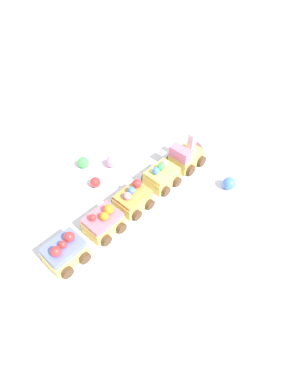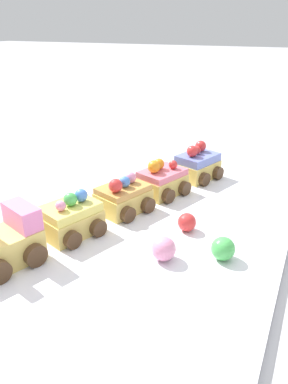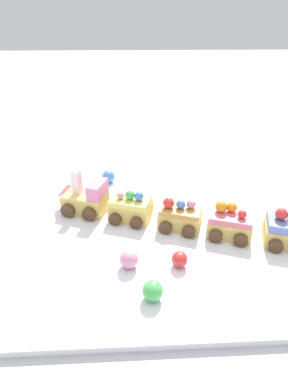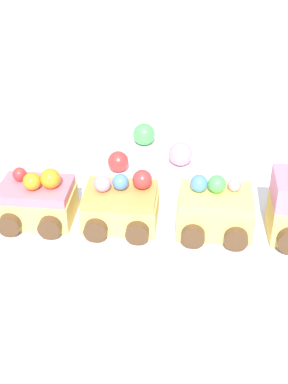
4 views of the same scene
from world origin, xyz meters
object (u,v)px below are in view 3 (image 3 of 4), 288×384
cake_car_lemon (131,208)px  cake_car_blueberry (288,231)px  gumball_blue (109,177)px  gumball_green (153,291)px  gumball_red (180,259)px  cake_car_caramel (180,216)px  gumball_pink (129,259)px  cake_train_locomotive (82,199)px  cake_car_strawberry (229,223)px

cake_car_lemon → cake_car_blueberry: cake_car_blueberry is taller
gumball_blue → gumball_green: (-0.08, 0.37, -0.00)m
cake_car_lemon → gumball_red: 0.16m
cake_car_caramel → gumball_red: bearing=99.8°
cake_car_lemon → gumball_blue: (0.05, -0.16, -0.01)m
cake_car_caramel → gumball_blue: size_ratio=2.98×
gumball_pink → gumball_red: (-0.08, 0.00, -0.00)m
cake_car_blueberry → gumball_red: size_ratio=3.57×
gumball_blue → gumball_pink: same height
gumball_blue → gumball_red: (-0.13, 0.30, -0.00)m
cake_train_locomotive → cake_car_lemon: cake_train_locomotive is taller
cake_train_locomotive → cake_car_caramel: (-0.20, 0.07, -0.00)m
cake_train_locomotive → cake_car_caramel: size_ratio=1.26×
cake_car_lemon → cake_car_blueberry: (-0.28, 0.09, 0.00)m
cake_train_locomotive → cake_car_blueberry: bearing=-179.9°
cake_car_strawberry → cake_car_blueberry: bearing=-179.9°
gumball_green → cake_car_blueberry: bearing=-155.2°
cake_car_strawberry → gumball_pink: cake_car_strawberry is taller
cake_car_strawberry → gumball_blue: (0.23, -0.22, -0.01)m
gumball_pink → gumball_red: 0.08m
cake_train_locomotive → gumball_pink: 0.20m
cake_train_locomotive → gumball_red: size_ratio=4.50×
cake_train_locomotive → gumball_green: size_ratio=3.94×
cake_car_lemon → gumball_green: bearing=116.5°
gumball_blue → gumball_green: bearing=102.5°
cake_car_caramel → gumball_red: (0.02, 0.11, -0.01)m
cake_car_caramel → cake_car_blueberry: size_ratio=1.00×
cake_car_strawberry → gumball_red: bearing=57.4°
gumball_blue → cake_car_blueberry: bearing=142.7°
cake_train_locomotive → gumball_red: 0.25m
cake_car_lemon → cake_car_caramel: (-0.09, 0.03, -0.00)m
cake_car_strawberry → gumball_pink: bearing=42.5°
gumball_red → gumball_blue: bearing=-66.7°
cake_car_strawberry → gumball_pink: size_ratio=3.05×
gumball_pink → cake_train_locomotive: bearing=-61.5°
cake_car_blueberry → gumball_blue: (0.33, -0.25, -0.01)m
cake_car_blueberry → gumball_pink: 0.29m
cake_car_blueberry → gumball_pink: size_ratio=3.05×
cake_car_caramel → cake_car_blueberry: (-0.18, 0.06, 0.00)m
cake_car_lemon → gumball_green: cake_car_lemon is taller
gumball_green → gumball_blue: bearing=-77.5°
cake_car_lemon → gumball_green: size_ratio=3.12×
cake_car_lemon → cake_car_strawberry: size_ratio=1.00×
cake_car_lemon → cake_car_caramel: cake_car_lemon is taller
cake_car_caramel → gumball_pink: size_ratio=3.05×
gumball_blue → cake_car_lemon: bearing=108.7°
gumball_pink → cake_car_lemon: bearing=-91.9°
cake_train_locomotive → cake_car_strawberry: 0.30m
cake_car_blueberry → gumball_pink: bearing=28.6°
cake_car_blueberry → gumball_green: 0.27m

